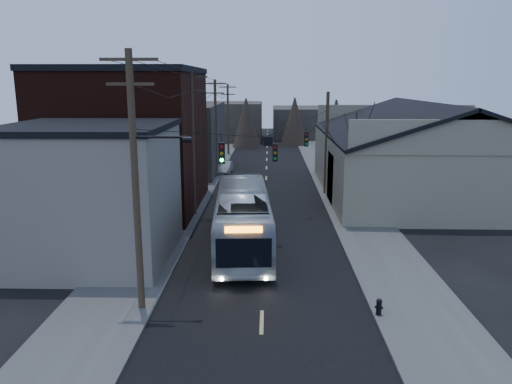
# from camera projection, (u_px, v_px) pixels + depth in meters

# --- Properties ---
(ground) EXTENTS (160.00, 160.00, 0.00)m
(ground) POSITION_uv_depth(u_px,v_px,m) (261.00, 349.00, 17.71)
(ground) COLOR black
(ground) RESTS_ON ground
(road_surface) EXTENTS (9.00, 110.00, 0.02)m
(road_surface) POSITION_uv_depth(u_px,v_px,m) (266.00, 182.00, 46.99)
(road_surface) COLOR black
(road_surface) RESTS_ON ground
(sidewalk_left) EXTENTS (4.00, 110.00, 0.12)m
(sidewalk_left) POSITION_uv_depth(u_px,v_px,m) (197.00, 181.00, 47.14)
(sidewalk_left) COLOR #474744
(sidewalk_left) RESTS_ON ground
(sidewalk_right) EXTENTS (4.00, 110.00, 0.12)m
(sidewalk_right) POSITION_uv_depth(u_px,v_px,m) (335.00, 182.00, 46.81)
(sidewalk_right) COLOR #474744
(sidewalk_right) RESTS_ON ground
(building_clapboard) EXTENTS (8.00, 8.00, 7.00)m
(building_clapboard) POSITION_uv_depth(u_px,v_px,m) (91.00, 195.00, 25.96)
(building_clapboard) COLOR slate
(building_clapboard) RESTS_ON ground
(building_brick) EXTENTS (10.00, 12.00, 10.00)m
(building_brick) POSITION_uv_depth(u_px,v_px,m) (129.00, 142.00, 36.40)
(building_brick) COLOR black
(building_brick) RESTS_ON ground
(building_left_far) EXTENTS (9.00, 14.00, 7.00)m
(building_left_far) POSITION_uv_depth(u_px,v_px,m) (176.00, 138.00, 52.32)
(building_left_far) COLOR #2F2A25
(building_left_far) RESTS_ON ground
(warehouse) EXTENTS (16.16, 20.60, 7.73)m
(warehouse) POSITION_uv_depth(u_px,v_px,m) (423.00, 163.00, 41.19)
(warehouse) COLOR gray
(warehouse) RESTS_ON ground
(building_far_left) EXTENTS (10.00, 12.00, 6.00)m
(building_far_left) POSITION_uv_depth(u_px,v_px,m) (230.00, 121.00, 80.65)
(building_far_left) COLOR #2F2A25
(building_far_left) RESTS_ON ground
(building_far_right) EXTENTS (12.00, 14.00, 5.00)m
(building_far_right) POSITION_uv_depth(u_px,v_px,m) (308.00, 122.00, 85.30)
(building_far_right) COLOR #2F2A25
(building_far_right) RESTS_ON ground
(bare_tree) EXTENTS (0.40, 0.40, 7.20)m
(bare_tree) POSITION_uv_depth(u_px,v_px,m) (355.00, 161.00, 36.28)
(bare_tree) COLOR black
(bare_tree) RESTS_ON ground
(utility_lines) EXTENTS (11.24, 45.28, 10.50)m
(utility_lines) POSITION_uv_depth(u_px,v_px,m) (227.00, 136.00, 40.28)
(utility_lines) COLOR #382B1E
(utility_lines) RESTS_ON ground
(bus) EXTENTS (3.63, 12.56, 3.46)m
(bus) POSITION_uv_depth(u_px,v_px,m) (243.00, 218.00, 28.30)
(bus) COLOR #AEB5BB
(bus) RESTS_ON ground
(parked_car) EXTENTS (1.53, 3.79, 1.22)m
(parked_car) POSITION_uv_depth(u_px,v_px,m) (225.00, 168.00, 51.44)
(parked_car) COLOR #9B9CA2
(parked_car) RESTS_ON ground
(fire_hydrant) EXTENTS (0.34, 0.24, 0.69)m
(fire_hydrant) POSITION_uv_depth(u_px,v_px,m) (379.00, 306.00, 19.98)
(fire_hydrant) COLOR black
(fire_hydrant) RESTS_ON sidewalk_right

